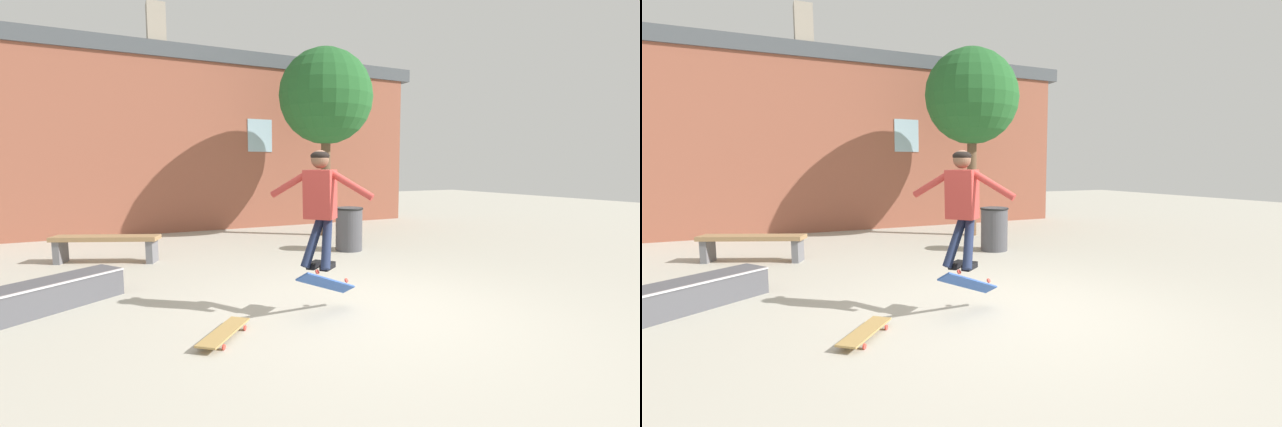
% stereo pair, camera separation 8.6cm
% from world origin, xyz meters
% --- Properties ---
extents(ground_plane, '(40.00, 40.00, 0.00)m').
position_xyz_m(ground_plane, '(0.00, 0.00, 0.00)').
color(ground_plane, '#B2AD9E').
extents(building_backdrop, '(12.38, 0.52, 5.80)m').
position_xyz_m(building_backdrop, '(-0.01, 7.59, 2.51)').
color(building_backdrop, '#93513D').
rests_on(building_backdrop, ground_plane).
extents(tree_right, '(2.32, 2.32, 4.61)m').
position_xyz_m(tree_right, '(2.12, 5.30, 3.42)').
color(tree_right, brown).
rests_on(tree_right, ground_plane).
extents(park_bench, '(1.86, 1.08, 0.49)m').
position_xyz_m(park_bench, '(-2.85, 4.25, 0.36)').
color(park_bench, '#99754C').
rests_on(park_bench, ground_plane).
extents(skate_ledge, '(1.57, 1.31, 0.36)m').
position_xyz_m(skate_ledge, '(-3.40, 1.75, 0.18)').
color(skate_ledge, '#4C4C51').
rests_on(skate_ledge, ground_plane).
extents(trash_bin, '(0.59, 0.59, 0.89)m').
position_xyz_m(trash_bin, '(1.68, 3.34, 0.47)').
color(trash_bin, '#47474C').
rests_on(trash_bin, ground_plane).
extents(skater, '(0.90, 1.04, 1.38)m').
position_xyz_m(skater, '(-0.54, 0.12, 1.37)').
color(skater, '#B23833').
extents(skateboard_flipping, '(0.84, 0.42, 0.44)m').
position_xyz_m(skateboard_flipping, '(-0.48, 0.08, 0.37)').
color(skateboard_flipping, '#2D519E').
extents(skateboard_resting, '(0.68, 0.77, 0.08)m').
position_xyz_m(skateboard_resting, '(-1.74, -0.11, 0.07)').
color(skateboard_resting, '#AD894C').
rests_on(skateboard_resting, ground_plane).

